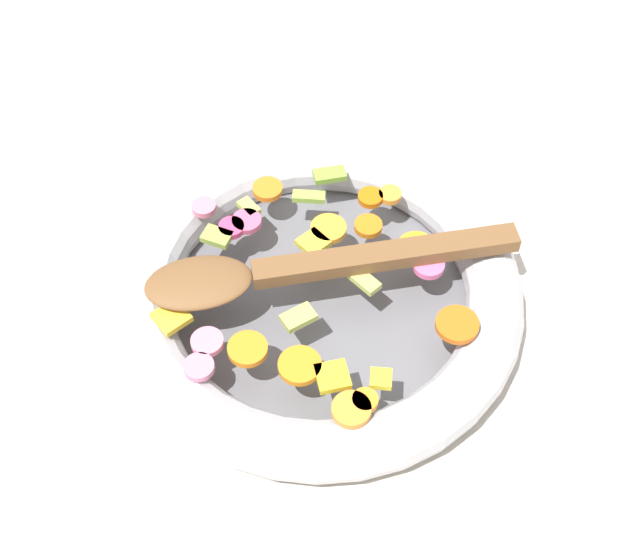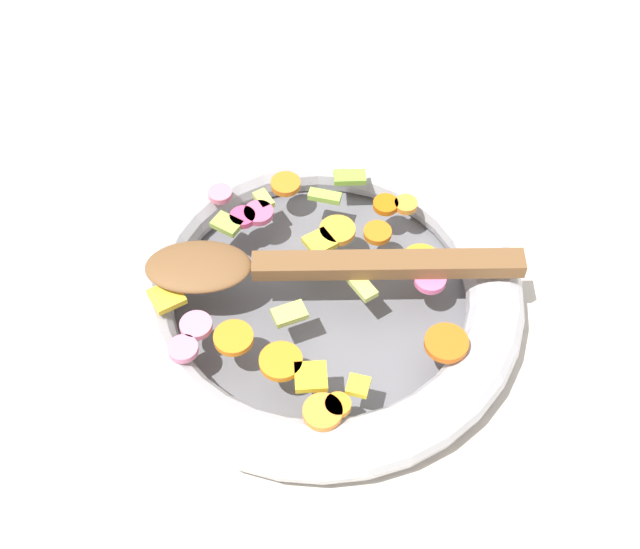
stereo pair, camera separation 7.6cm
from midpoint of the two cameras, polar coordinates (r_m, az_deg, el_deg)
ground_plane at (r=0.80m, az=2.71°, el=-2.35°), size 4.00×4.00×0.00m
skillet at (r=0.78m, az=2.77°, el=-1.42°), size 0.36×0.36×0.05m
chopped_vegetables at (r=0.75m, az=2.52°, el=-0.65°), size 0.27×0.27×0.01m
wooden_spoon at (r=0.75m, az=1.18°, el=0.39°), size 0.32×0.06×0.01m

